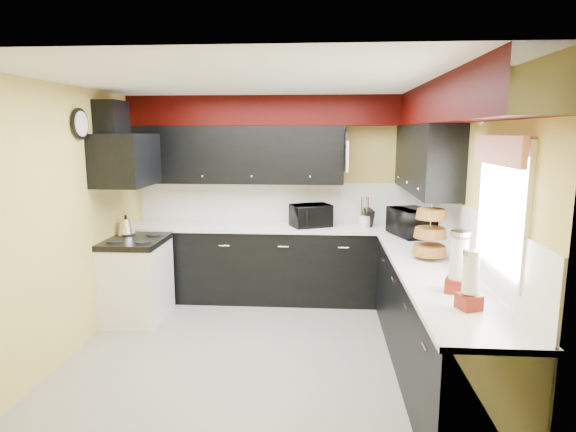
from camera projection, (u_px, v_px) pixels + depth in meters
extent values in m
plane|color=gray|center=(263.00, 352.00, 4.58)|extent=(3.60, 3.60, 0.00)
cube|color=#E0C666|center=(279.00, 197.00, 6.14)|extent=(3.60, 0.06, 2.50)
cube|color=#E0C666|center=(464.00, 226.00, 4.24)|extent=(0.06, 3.60, 2.50)
cube|color=#E0C666|center=(71.00, 221.00, 4.50)|extent=(0.06, 3.60, 2.50)
cube|color=white|center=(260.00, 82.00, 4.16)|extent=(3.60, 3.60, 0.06)
cube|color=black|center=(277.00, 264.00, 5.98)|extent=(3.60, 0.60, 0.90)
cube|color=black|center=(432.00, 324.00, 4.11)|extent=(0.60, 3.00, 0.90)
cube|color=white|center=(277.00, 227.00, 5.90)|extent=(3.62, 0.64, 0.04)
cube|color=white|center=(435.00, 271.00, 4.03)|extent=(0.64, 3.02, 0.04)
cube|color=white|center=(279.00, 202.00, 6.14)|extent=(3.60, 0.02, 0.50)
cube|color=white|center=(462.00, 233.00, 4.26)|extent=(0.02, 3.60, 0.50)
cube|color=black|center=(237.00, 155.00, 5.91)|extent=(2.60, 0.35, 0.70)
cube|color=black|center=(425.00, 158.00, 5.05)|extent=(0.35, 1.80, 0.70)
cube|color=black|center=(278.00, 111.00, 5.78)|extent=(3.60, 0.36, 0.35)
cube|color=black|center=(456.00, 100.00, 3.90)|extent=(0.36, 3.24, 0.35)
cube|color=white|center=(137.00, 282.00, 5.35)|extent=(0.60, 0.75, 0.86)
cube|color=black|center=(135.00, 241.00, 5.27)|extent=(0.62, 0.77, 0.06)
cube|color=black|center=(126.00, 160.00, 5.13)|extent=(0.50, 0.78, 0.55)
cube|color=black|center=(111.00, 120.00, 5.06)|extent=(0.24, 0.40, 0.40)
cube|color=red|center=(498.00, 150.00, 3.24)|extent=(0.04, 0.88, 0.20)
cube|color=white|center=(347.00, 156.00, 5.50)|extent=(0.03, 0.26, 0.35)
imported|color=black|center=(311.00, 215.00, 5.84)|extent=(0.58, 0.54, 0.27)
imported|color=black|center=(412.00, 222.00, 5.31)|extent=(0.52, 0.63, 0.30)
cylinder|color=silver|center=(364.00, 221.00, 5.79)|extent=(0.14, 0.14, 0.14)
cube|color=black|center=(368.00, 218.00, 5.83)|extent=(0.15, 0.17, 0.22)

